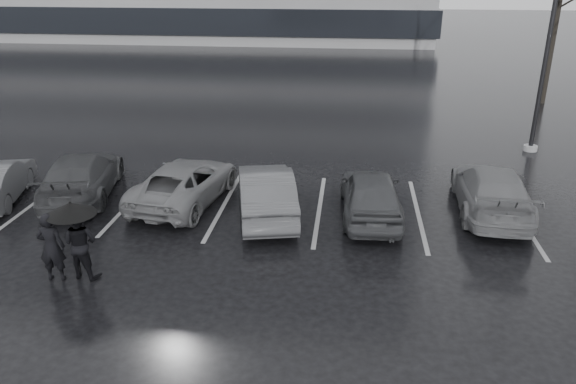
{
  "coord_description": "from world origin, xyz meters",
  "views": [
    {
      "loc": [
        1.38,
        -12.3,
        6.57
      ],
      "look_at": [
        -0.14,
        1.0,
        1.1
      ],
      "focal_mm": 35.0,
      "sensor_mm": 36.0,
      "label": 1
    }
  ],
  "objects_px": {
    "lamp_post": "(550,36)",
    "tree_north": "(557,15)",
    "pedestrian_left": "(51,247)",
    "car_west_a": "(266,192)",
    "car_west_c": "(82,175)",
    "car_east": "(492,190)",
    "pedestrian_right": "(80,243)",
    "car_west_b": "(185,182)",
    "car_main": "(371,194)"
  },
  "relations": [
    {
      "from": "lamp_post",
      "to": "pedestrian_left",
      "type": "bearing_deg",
      "value": -140.55
    },
    {
      "from": "car_east",
      "to": "pedestrian_right",
      "type": "relative_size",
      "value": 2.76
    },
    {
      "from": "car_west_b",
      "to": "lamp_post",
      "type": "distance_m",
      "value": 13.62
    },
    {
      "from": "car_main",
      "to": "car_west_a",
      "type": "bearing_deg",
      "value": 0.91
    },
    {
      "from": "tree_north",
      "to": "lamp_post",
      "type": "bearing_deg",
      "value": -109.03
    },
    {
      "from": "car_west_c",
      "to": "lamp_post",
      "type": "bearing_deg",
      "value": -169.13
    },
    {
      "from": "car_main",
      "to": "pedestrian_right",
      "type": "bearing_deg",
      "value": 28.7
    },
    {
      "from": "car_west_b",
      "to": "car_east",
      "type": "relative_size",
      "value": 0.96
    },
    {
      "from": "car_west_b",
      "to": "pedestrian_left",
      "type": "relative_size",
      "value": 2.72
    },
    {
      "from": "car_west_b",
      "to": "car_west_c",
      "type": "bearing_deg",
      "value": 6.9
    },
    {
      "from": "car_west_a",
      "to": "car_east",
      "type": "relative_size",
      "value": 0.91
    },
    {
      "from": "pedestrian_left",
      "to": "tree_north",
      "type": "height_order",
      "value": "tree_north"
    },
    {
      "from": "car_west_c",
      "to": "pedestrian_right",
      "type": "distance_m",
      "value": 5.01
    },
    {
      "from": "pedestrian_left",
      "to": "tree_north",
      "type": "bearing_deg",
      "value": -136.78
    },
    {
      "from": "car_west_b",
      "to": "car_east",
      "type": "distance_m",
      "value": 8.8
    },
    {
      "from": "car_west_c",
      "to": "lamp_post",
      "type": "xyz_separation_m",
      "value": [
        14.78,
        6.13,
        3.56
      ]
    },
    {
      "from": "car_east",
      "to": "tree_north",
      "type": "relative_size",
      "value": 0.54
    },
    {
      "from": "car_west_b",
      "to": "tree_north",
      "type": "relative_size",
      "value": 0.52
    },
    {
      "from": "car_east",
      "to": "pedestrian_right",
      "type": "bearing_deg",
      "value": 28.68
    },
    {
      "from": "car_west_c",
      "to": "tree_north",
      "type": "relative_size",
      "value": 0.53
    },
    {
      "from": "car_west_a",
      "to": "tree_north",
      "type": "bearing_deg",
      "value": -140.91
    },
    {
      "from": "car_main",
      "to": "car_west_a",
      "type": "distance_m",
      "value": 2.91
    },
    {
      "from": "car_west_b",
      "to": "tree_north",
      "type": "xyz_separation_m",
      "value": [
        14.38,
        14.41,
        3.64
      ]
    },
    {
      "from": "lamp_post",
      "to": "tree_north",
      "type": "relative_size",
      "value": 1.08
    },
    {
      "from": "pedestrian_left",
      "to": "car_east",
      "type": "bearing_deg",
      "value": -161.48
    },
    {
      "from": "car_west_b",
      "to": "car_west_a",
      "type": "bearing_deg",
      "value": 174.89
    },
    {
      "from": "car_west_a",
      "to": "pedestrian_right",
      "type": "relative_size",
      "value": 2.51
    },
    {
      "from": "tree_north",
      "to": "car_west_b",
      "type": "bearing_deg",
      "value": -134.94
    },
    {
      "from": "pedestrian_left",
      "to": "lamp_post",
      "type": "relative_size",
      "value": 0.18
    },
    {
      "from": "car_main",
      "to": "car_east",
      "type": "height_order",
      "value": "car_main"
    },
    {
      "from": "car_west_a",
      "to": "lamp_post",
      "type": "relative_size",
      "value": 0.45
    },
    {
      "from": "car_main",
      "to": "lamp_post",
      "type": "relative_size",
      "value": 0.43
    },
    {
      "from": "car_west_b",
      "to": "pedestrian_right",
      "type": "distance_m",
      "value": 4.55
    },
    {
      "from": "car_main",
      "to": "car_east",
      "type": "relative_size",
      "value": 0.86
    },
    {
      "from": "car_east",
      "to": "car_main",
      "type": "bearing_deg",
      "value": 15.05
    },
    {
      "from": "pedestrian_right",
      "to": "car_main",
      "type": "bearing_deg",
      "value": -138.58
    },
    {
      "from": "car_east",
      "to": "pedestrian_left",
      "type": "distance_m",
      "value": 11.54
    },
    {
      "from": "pedestrian_right",
      "to": "tree_north",
      "type": "height_order",
      "value": "tree_north"
    },
    {
      "from": "car_west_b",
      "to": "car_east",
      "type": "xyz_separation_m",
      "value": [
        8.79,
        0.29,
        0.06
      ]
    },
    {
      "from": "car_main",
      "to": "car_west_b",
      "type": "xyz_separation_m",
      "value": [
        -5.41,
        0.42,
        -0.06
      ]
    },
    {
      "from": "pedestrian_left",
      "to": "car_main",
      "type": "bearing_deg",
      "value": -155.9
    },
    {
      "from": "pedestrian_left",
      "to": "tree_north",
      "type": "xyz_separation_m",
      "value": [
        16.02,
        19.04,
        3.44
      ]
    },
    {
      "from": "car_west_a",
      "to": "car_west_b",
      "type": "height_order",
      "value": "car_west_a"
    },
    {
      "from": "car_east",
      "to": "pedestrian_right",
      "type": "distance_m",
      "value": 10.94
    },
    {
      "from": "car_west_b",
      "to": "pedestrian_left",
      "type": "bearing_deg",
      "value": 79.19
    },
    {
      "from": "car_east",
      "to": "car_west_b",
      "type": "bearing_deg",
      "value": 5.06
    },
    {
      "from": "car_west_a",
      "to": "tree_north",
      "type": "relative_size",
      "value": 0.49
    },
    {
      "from": "car_main",
      "to": "pedestrian_right",
      "type": "xyz_separation_m",
      "value": [
        -6.49,
        -4.0,
        0.16
      ]
    },
    {
      "from": "car_west_a",
      "to": "car_west_c",
      "type": "relative_size",
      "value": 0.92
    },
    {
      "from": "car_west_b",
      "to": "car_west_c",
      "type": "distance_m",
      "value": 3.22
    }
  ]
}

